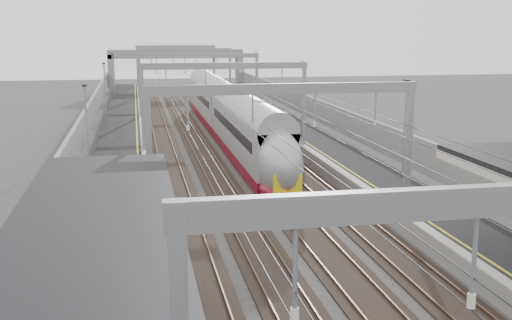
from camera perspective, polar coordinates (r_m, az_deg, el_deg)
name	(u,v)px	position (r m, az deg, el deg)	size (l,w,h in m)	color
platform_left	(122,150)	(52.94, -11.79, 0.86)	(4.00, 120.00, 1.00)	black
platform_right	(313,144)	(54.96, 5.13, 1.44)	(4.00, 120.00, 1.00)	black
tracks	(221,152)	(53.44, -3.16, 0.69)	(11.40, 140.00, 0.20)	black
overhead_line	(210,73)	(59.20, -4.08, 7.68)	(13.00, 140.00, 6.60)	gray
overbridge	(176,59)	(107.38, -7.12, 8.87)	(22.00, 2.20, 6.90)	slate
wall_left	(81,138)	(52.92, -15.30, 1.90)	(0.30, 120.00, 3.20)	slate
wall_right	(350,130)	(55.73, 8.32, 2.65)	(0.30, 120.00, 3.20)	slate
train	(230,120)	(58.04, -2.35, 3.57)	(2.65, 48.34, 4.20)	maroon
signal_green	(150,99)	(74.03, -9.42, 5.42)	(0.32, 0.32, 3.48)	black
signal_red_near	(220,95)	(77.69, -3.24, 5.83)	(0.32, 0.32, 3.48)	black
signal_red_far	(229,89)	(85.29, -2.42, 6.34)	(0.32, 0.32, 3.48)	black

